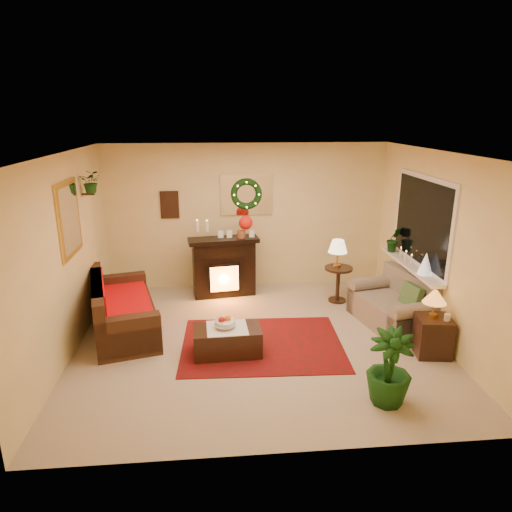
{
  "coord_description": "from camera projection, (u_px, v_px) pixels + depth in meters",
  "views": [
    {
      "loc": [
        -0.56,
        -5.77,
        3.06
      ],
      "look_at": [
        0.0,
        0.35,
        1.15
      ],
      "focal_mm": 32.0,
      "sensor_mm": 36.0,
      "label": 1
    }
  ],
  "objects": [
    {
      "name": "mantel_candle_a",
      "position": [
        197.0,
        226.0,
        7.7
      ],
      "size": [
        0.06,
        0.06,
        0.19
      ],
      "primitive_type": "cylinder",
      "color": "#FFF6C6",
      "rests_on": "fireplace"
    },
    {
      "name": "gold_mirror",
      "position": [
        69.0,
        219.0,
        6.0
      ],
      "size": [
        0.03,
        0.84,
        1.0
      ],
      "primitive_type": "cube",
      "color": "gold",
      "rests_on": "wall_left"
    },
    {
      "name": "fireplace",
      "position": [
        224.0,
        265.0,
        7.95
      ],
      "size": [
        1.1,
        0.48,
        0.97
      ],
      "primitive_type": "cube",
      "rotation": [
        0.0,
        0.0,
        0.13
      ],
      "color": "black",
      "rests_on": "floor"
    },
    {
      "name": "window_frame",
      "position": [
        422.0,
        222.0,
        6.73
      ],
      "size": [
        0.03,
        1.86,
        1.36
      ],
      "primitive_type": "cube",
      "color": "white",
      "rests_on": "wall_right"
    },
    {
      "name": "mantel_candle_b",
      "position": [
        207.0,
        226.0,
        7.69
      ],
      "size": [
        0.06,
        0.06,
        0.18
      ],
      "primitive_type": "cylinder",
      "color": "beige",
      "rests_on": "fireplace"
    },
    {
      "name": "fruit_bowl",
      "position": [
        225.0,
        323.0,
        5.98
      ],
      "size": [
        0.27,
        0.27,
        0.06
      ],
      "primitive_type": "cylinder",
      "color": "beige",
      "rests_on": "coffee_table"
    },
    {
      "name": "wall_left",
      "position": [
        65.0,
        258.0,
        5.85
      ],
      "size": [
        4.5,
        4.5,
        0.0
      ],
      "primitive_type": "plane",
      "color": "#EFD88C",
      "rests_on": "ground"
    },
    {
      "name": "floor",
      "position": [
        258.0,
        341.0,
        6.45
      ],
      "size": [
        5.0,
        5.0,
        0.0
      ],
      "primitive_type": "plane",
      "color": "beige",
      "rests_on": "ground"
    },
    {
      "name": "poinsettia",
      "position": [
        246.0,
        223.0,
        7.76
      ],
      "size": [
        0.24,
        0.24,
        0.24
      ],
      "primitive_type": "sphere",
      "color": "red",
      "rests_on": "fireplace"
    },
    {
      "name": "window_sill",
      "position": [
        411.0,
        265.0,
        6.92
      ],
      "size": [
        0.22,
        1.86,
        0.04
      ],
      "primitive_type": "cube",
      "color": "white",
      "rests_on": "wall_right"
    },
    {
      "name": "hanging_plant",
      "position": [
        92.0,
        193.0,
        6.66
      ],
      "size": [
        0.33,
        0.28,
        0.36
      ],
      "primitive_type": "imported",
      "color": "#194719",
      "rests_on": "wall_left"
    },
    {
      "name": "ceiling",
      "position": [
        259.0,
        153.0,
        5.68
      ],
      "size": [
        5.0,
        5.0,
        0.0
      ],
      "primitive_type": "plane",
      "color": "white",
      "rests_on": "ground"
    },
    {
      "name": "wreath",
      "position": [
        246.0,
        194.0,
        8.02
      ],
      "size": [
        0.55,
        0.11,
        0.55
      ],
      "primitive_type": "torus",
      "rotation": [
        1.57,
        0.0,
        0.0
      ],
      "color": "#194719",
      "rests_on": "wall_back"
    },
    {
      "name": "wall_front",
      "position": [
        284.0,
        329.0,
        3.92
      ],
      "size": [
        5.0,
        5.0,
        0.0
      ],
      "primitive_type": "plane",
      "color": "#EFD88C",
      "rests_on": "ground"
    },
    {
      "name": "wall_art",
      "position": [
        170.0,
        205.0,
        7.99
      ],
      "size": [
        0.32,
        0.03,
        0.48
      ],
      "primitive_type": "cube",
      "color": "#381E11",
      "rests_on": "wall_back"
    },
    {
      "name": "window_glass",
      "position": [
        421.0,
        222.0,
        6.73
      ],
      "size": [
        0.02,
        1.7,
        1.22
      ],
      "primitive_type": "cube",
      "color": "black",
      "rests_on": "wall_right"
    },
    {
      "name": "sill_plant",
      "position": [
        394.0,
        240.0,
        7.49
      ],
      "size": [
        0.3,
        0.24,
        0.55
      ],
      "primitive_type": "imported",
      "color": "black",
      "rests_on": "window_sill"
    },
    {
      "name": "mini_tree",
      "position": [
        426.0,
        264.0,
        6.45
      ],
      "size": [
        0.22,
        0.22,
        0.33
      ],
      "primitive_type": "cone",
      "color": "white",
      "rests_on": "window_sill"
    },
    {
      "name": "lamp_tiffany",
      "position": [
        434.0,
        302.0,
        5.88
      ],
      "size": [
        0.3,
        0.3,
        0.45
      ],
      "primitive_type": "cone",
      "color": "orange",
      "rests_on": "end_table_square"
    },
    {
      "name": "wall_back",
      "position": [
        246.0,
        217.0,
        8.2
      ],
      "size": [
        5.0,
        5.0,
        0.0
      ],
      "primitive_type": "plane",
      "color": "#EFD88C",
      "rests_on": "ground"
    },
    {
      "name": "coffee_table",
      "position": [
        227.0,
        339.0,
        6.05
      ],
      "size": [
        0.9,
        0.52,
        0.37
      ],
      "primitive_type": "cube",
      "rotation": [
        0.0,
        0.0,
        0.04
      ],
      "color": "#501F14",
      "rests_on": "floor"
    },
    {
      "name": "end_table_square",
      "position": [
        432.0,
        335.0,
        6.02
      ],
      "size": [
        0.49,
        0.49,
        0.53
      ],
      "primitive_type": "cube",
      "rotation": [
        0.0,
        0.0,
        -0.14
      ],
      "color": "#3F2418",
      "rests_on": "floor"
    },
    {
      "name": "area_rug",
      "position": [
        262.0,
        344.0,
        6.34
      ],
      "size": [
        2.27,
        1.74,
        0.01
      ],
      "primitive_type": "cube",
      "rotation": [
        0.0,
        0.0,
        -0.04
      ],
      "color": "#571A14",
      "rests_on": "floor"
    },
    {
      "name": "floor_palm",
      "position": [
        389.0,
        366.0,
        4.95
      ],
      "size": [
        1.8,
        1.8,
        2.6
      ],
      "primitive_type": "imported",
      "rotation": [
        0.0,
        0.0,
        -0.28
      ],
      "color": "#153315",
      "rests_on": "floor"
    },
    {
      "name": "red_throw",
      "position": [
        121.0,
        298.0,
        6.77
      ],
      "size": [
        0.8,
        1.3,
        0.02
      ],
      "primitive_type": "cube",
      "color": "red",
      "rests_on": "sofa"
    },
    {
      "name": "side_table_round",
      "position": [
        338.0,
        283.0,
        7.73
      ],
      "size": [
        0.55,
        0.55,
        0.61
      ],
      "primitive_type": "cylinder",
      "rotation": [
        0.0,
        0.0,
        0.2
      ],
      "color": "#3D2715",
      "rests_on": "floor"
    },
    {
      "name": "wall_right",
      "position": [
        439.0,
        248.0,
        6.28
      ],
      "size": [
        4.5,
        4.5,
        0.0
      ],
      "primitive_type": "plane",
      "color": "#EFD88C",
      "rests_on": "ground"
    },
    {
      "name": "loveseat",
      "position": [
        393.0,
        299.0,
        6.82
      ],
      "size": [
        1.05,
        1.49,
        0.78
      ],
      "primitive_type": "cube",
      "rotation": [
        0.0,
        0.0,
        0.22
      ],
      "color": "#A6998D",
      "rests_on": "floor"
    },
    {
      "name": "mantel_mirror",
      "position": [
        246.0,
        195.0,
        8.07
      ],
      "size": [
        0.92,
        0.02,
        0.72
      ],
      "primitive_type": "cube",
      "color": "white",
      "rests_on": "wall_back"
    },
    {
      "name": "sofa",
      "position": [
        124.0,
        303.0,
        6.66
      ],
      "size": [
        1.27,
        2.03,
        0.81
      ],
      "primitive_type": "cube",
      "rotation": [
        0.0,
        0.0,
        0.25
      ],
      "color": "brown",
      "rests_on": "floor"
    },
    {
      "name": "lamp_cream",
      "position": [
        338.0,
        252.0,
        7.58
      ],
      "size": [
        0.32,
        0.32,
        0.49
      ],
      "primitive_type": "cone",
      "color": "beige",
      "rests_on": "side_table_round"
    }
  ]
}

